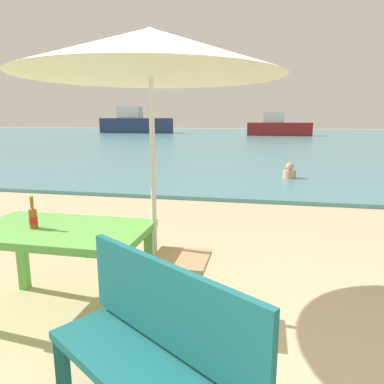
{
  "coord_description": "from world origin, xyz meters",
  "views": [
    {
      "loc": [
        0.38,
        -1.82,
        1.62
      ],
      "look_at": [
        -0.61,
        3.0,
        0.6
      ],
      "focal_mm": 33.14,
      "sensor_mm": 36.0,
      "label": 1
    }
  ],
  "objects": [
    {
      "name": "boat_sailboat",
      "position": [
        1.56,
        32.49,
        0.84
      ],
      "size": [
        5.81,
        1.59,
        2.11
      ],
      "color": "maroon",
      "rests_on": "sea_water"
    },
    {
      "name": "boat_cargo_ship",
      "position": [
        -13.71,
        35.94,
        1.1
      ],
      "size": [
        7.81,
        2.13,
        2.84
      ],
      "color": "navy",
      "rests_on": "sea_water"
    },
    {
      "name": "patio_umbrella",
      "position": [
        -0.51,
        0.94,
        2.12
      ],
      "size": [
        2.1,
        2.1,
        2.3
      ],
      "color": "silver",
      "rests_on": "ground_plane"
    },
    {
      "name": "side_table_wood",
      "position": [
        -0.24,
        0.75,
        0.35
      ],
      "size": [
        0.44,
        0.44,
        0.54
      ],
      "color": "tan",
      "rests_on": "ground_plane"
    },
    {
      "name": "sea_water",
      "position": [
        0.0,
        30.0,
        0.04
      ],
      "size": [
        120.0,
        50.0,
        0.08
      ],
      "primitive_type": "cube",
      "color": "teal",
      "rests_on": "ground_plane"
    },
    {
      "name": "beer_bottle_amber",
      "position": [
        -1.41,
        0.59,
        0.85
      ],
      "size": [
        0.07,
        0.07,
        0.26
      ],
      "color": "brown",
      "rests_on": "picnic_table_green"
    },
    {
      "name": "swimmer_person",
      "position": [
        1.05,
        7.77,
        0.24
      ],
      "size": [
        0.34,
        0.34,
        0.41
      ],
      "color": "tan",
      "rests_on": "sea_water"
    },
    {
      "name": "picnic_table_green",
      "position": [
        -1.21,
        0.64,
        0.65
      ],
      "size": [
        1.4,
        0.8,
        0.76
      ],
      "color": "#60B24C",
      "rests_on": "ground_plane"
    },
    {
      "name": "bench_teal_center",
      "position": [
        -0.11,
        -0.38,
        0.54
      ],
      "size": [
        1.2,
        0.95,
        0.95
      ],
      "color": "#196066",
      "rests_on": "ground_plane"
    }
  ]
}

